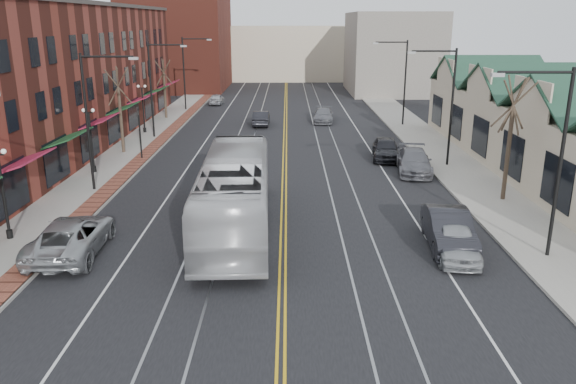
{
  "coord_description": "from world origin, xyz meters",
  "views": [
    {
      "loc": [
        0.2,
        -16.5,
        9.9
      ],
      "look_at": [
        0.23,
        9.3,
        2.0
      ],
      "focal_mm": 35.0,
      "sensor_mm": 36.0,
      "label": 1
    }
  ],
  "objects_px": {
    "transit_bus": "(235,194)",
    "parked_car_d": "(386,149)",
    "parked_car_c": "(414,161)",
    "parked_suv": "(71,236)",
    "parked_car_a": "(455,240)",
    "parked_car_b": "(449,229)"
  },
  "relations": [
    {
      "from": "parked_car_d",
      "to": "parked_car_a",
      "type": "bearing_deg",
      "value": -82.99
    },
    {
      "from": "parked_car_b",
      "to": "parked_car_c",
      "type": "distance_m",
      "value": 13.13
    },
    {
      "from": "parked_car_a",
      "to": "parked_car_c",
      "type": "xyz_separation_m",
      "value": [
        1.26,
        14.13,
        0.03
      ]
    },
    {
      "from": "transit_bus",
      "to": "parked_car_b",
      "type": "distance_m",
      "value": 10.13
    },
    {
      "from": "parked_car_a",
      "to": "parked_car_d",
      "type": "bearing_deg",
      "value": 95.94
    },
    {
      "from": "parked_suv",
      "to": "transit_bus",
      "type": "bearing_deg",
      "value": -159.2
    },
    {
      "from": "parked_car_c",
      "to": "parked_suv",
      "type": "bearing_deg",
      "value": -135.17
    },
    {
      "from": "parked_car_a",
      "to": "parked_car_d",
      "type": "relative_size",
      "value": 0.93
    },
    {
      "from": "transit_bus",
      "to": "parked_car_a",
      "type": "xyz_separation_m",
      "value": [
        9.84,
        -3.27,
        -1.12
      ]
    },
    {
      "from": "parked_suv",
      "to": "parked_car_c",
      "type": "distance_m",
      "value": 22.76
    },
    {
      "from": "parked_car_c",
      "to": "parked_car_d",
      "type": "bearing_deg",
      "value": 115.48
    },
    {
      "from": "parked_suv",
      "to": "parked_car_a",
      "type": "xyz_separation_m",
      "value": [
        16.8,
        -0.29,
        -0.07
      ]
    },
    {
      "from": "parked_car_c",
      "to": "parked_car_d",
      "type": "height_order",
      "value": "parked_car_d"
    },
    {
      "from": "parked_car_a",
      "to": "parked_suv",
      "type": "bearing_deg",
      "value": -175.04
    },
    {
      "from": "parked_car_c",
      "to": "parked_car_d",
      "type": "relative_size",
      "value": 1.13
    },
    {
      "from": "transit_bus",
      "to": "parked_car_b",
      "type": "height_order",
      "value": "transit_bus"
    },
    {
      "from": "parked_suv",
      "to": "parked_car_d",
      "type": "relative_size",
      "value": 1.24
    },
    {
      "from": "parked_car_b",
      "to": "parked_car_c",
      "type": "xyz_separation_m",
      "value": [
        1.26,
        13.07,
        -0.08
      ]
    },
    {
      "from": "parked_car_b",
      "to": "parked_car_d",
      "type": "distance_m",
      "value": 16.93
    },
    {
      "from": "transit_bus",
      "to": "parked_car_a",
      "type": "bearing_deg",
      "value": 159.56
    },
    {
      "from": "transit_bus",
      "to": "parked_car_d",
      "type": "height_order",
      "value": "transit_bus"
    },
    {
      "from": "parked_car_a",
      "to": "transit_bus",
      "type": "bearing_deg",
      "value": 167.56
    }
  ]
}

